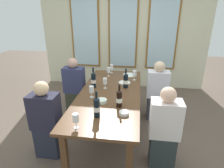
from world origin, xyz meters
name	(u,v)px	position (x,y,z in m)	size (l,w,h in m)	color
ground_plane	(110,133)	(0.00, 0.00, 0.00)	(12.00, 12.00, 0.00)	brown
back_wall_with_windows	(123,30)	(0.00, 2.20, 1.45)	(4.13, 0.10, 2.90)	beige
dining_table	(110,97)	(0.00, 0.00, 0.67)	(0.93, 2.23, 0.74)	brown
white_plate_0	(130,75)	(0.26, 0.87, 0.74)	(0.27, 0.27, 0.01)	white
white_plate_1	(124,83)	(0.19, 0.45, 0.74)	(0.21, 0.21, 0.01)	white
wine_bottle_0	(94,80)	(-0.30, 0.18, 0.87)	(0.08, 0.08, 0.33)	black
wine_bottle_1	(126,81)	(0.22, 0.24, 0.86)	(0.08, 0.08, 0.32)	black
wine_bottle_2	(97,107)	(-0.05, -0.71, 0.87)	(0.08, 0.08, 0.33)	black
wine_bottle_3	(119,98)	(0.19, -0.42, 0.86)	(0.08, 0.08, 0.31)	black
tasting_bowl_0	(102,101)	(-0.06, -0.34, 0.76)	(0.14, 0.14, 0.05)	white
tasting_bowl_1	(124,113)	(0.27, -0.62, 0.76)	(0.12, 0.12, 0.04)	white
wine_glass_0	(105,81)	(-0.10, 0.16, 0.86)	(0.07, 0.07, 0.17)	white
wine_glass_1	(92,90)	(-0.24, -0.19, 0.86)	(0.07, 0.07, 0.17)	white
wine_glass_2	(135,74)	(0.35, 0.62, 0.86)	(0.07, 0.07, 0.17)	white
wine_glass_3	(111,67)	(-0.11, 0.96, 0.86)	(0.07, 0.07, 0.17)	white
wine_glass_4	(76,119)	(-0.22, -0.97, 0.86)	(0.07, 0.07, 0.17)	white
wine_glass_5	(109,70)	(-0.14, 0.75, 0.86)	(0.07, 0.07, 0.17)	white
seated_person_0	(46,122)	(-0.78, -0.60, 0.53)	(0.38, 0.24, 1.11)	#242737
seated_person_1	(164,130)	(0.78, -0.56, 0.53)	(0.38, 0.24, 1.11)	#293234
seated_person_2	(75,88)	(-0.78, 0.60, 0.53)	(0.38, 0.24, 1.11)	#32372B
seated_person_3	(157,92)	(0.78, 0.60, 0.53)	(0.38, 0.24, 1.11)	#393843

